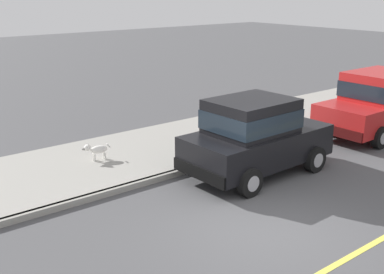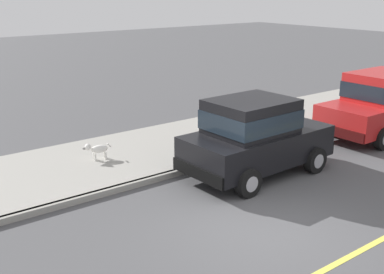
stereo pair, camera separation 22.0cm
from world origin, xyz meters
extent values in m
plane|color=#4C4C4F|center=(0.00, 0.00, 0.00)|extent=(80.00, 80.00, 0.00)
cube|color=gray|center=(-3.20, 0.00, 0.07)|extent=(0.16, 64.00, 0.14)
cube|color=#99968E|center=(-5.00, 0.00, 0.07)|extent=(3.60, 64.00, 0.14)
cube|color=#E0D64C|center=(1.60, 0.00, 0.00)|extent=(0.12, 57.60, 0.01)
cube|color=black|center=(-2.13, 1.82, 0.70)|extent=(1.80, 3.74, 0.76)
cube|color=black|center=(-2.12, 1.57, 1.48)|extent=(1.55, 1.93, 0.80)
cube|color=#19232D|center=(-2.12, 1.57, 1.42)|extent=(1.59, 1.97, 0.44)
cube|color=black|center=(-2.17, 3.62, 0.46)|extent=(1.69, 0.24, 0.28)
cube|color=black|center=(-2.09, 0.02, 0.46)|extent=(1.69, 0.24, 0.28)
cylinder|color=black|center=(-3.01, 2.95, 0.32)|extent=(0.23, 0.64, 0.64)
cylinder|color=#9E9EA3|center=(-3.01, 2.95, 0.32)|extent=(0.25, 0.36, 0.35)
cylinder|color=black|center=(-1.29, 2.99, 0.32)|extent=(0.23, 0.64, 0.64)
cylinder|color=#9E9EA3|center=(-1.29, 2.99, 0.32)|extent=(0.25, 0.36, 0.35)
cylinder|color=black|center=(-2.96, 0.66, 0.32)|extent=(0.23, 0.64, 0.64)
cylinder|color=#9E9EA3|center=(-2.96, 0.66, 0.32)|extent=(0.25, 0.36, 0.35)
cylinder|color=black|center=(-1.24, 0.70, 0.32)|extent=(0.23, 0.64, 0.64)
cylinder|color=#9E9EA3|center=(-1.24, 0.70, 0.32)|extent=(0.25, 0.36, 0.35)
cube|color=#EAEACC|center=(-2.70, 3.64, 0.81)|extent=(0.28, 0.09, 0.14)
cube|color=#EAEACC|center=(-1.64, 3.67, 0.81)|extent=(0.28, 0.09, 0.14)
cube|color=red|center=(-2.18, 7.29, 0.70)|extent=(1.80, 4.50, 0.76)
cube|color=red|center=(-2.18, 7.19, 1.50)|extent=(1.58, 2.10, 0.84)
cube|color=#19232D|center=(-2.18, 7.19, 1.44)|extent=(1.62, 2.14, 0.46)
cube|color=#400A0A|center=(-2.18, 5.09, 0.46)|extent=(1.76, 0.20, 0.28)
cylinder|color=black|center=(-3.08, 8.69, 0.32)|extent=(0.22, 0.64, 0.64)
cylinder|color=#9E9EA3|center=(-3.08, 8.69, 0.32)|extent=(0.24, 0.35, 0.35)
cylinder|color=black|center=(-3.08, 5.90, 0.32)|extent=(0.22, 0.64, 0.64)
cylinder|color=#9E9EA3|center=(-3.08, 5.90, 0.32)|extent=(0.24, 0.35, 0.35)
cylinder|color=black|center=(-1.28, 5.90, 0.32)|extent=(0.22, 0.64, 0.64)
cylinder|color=#9E9EA3|center=(-1.28, 5.90, 0.32)|extent=(0.24, 0.35, 0.35)
ellipsoid|color=white|center=(-5.01, -0.92, 0.42)|extent=(0.28, 0.47, 0.20)
cylinder|color=white|center=(-4.98, -1.06, 0.23)|extent=(0.05, 0.05, 0.18)
cylinder|color=white|center=(-5.09, -1.04, 0.23)|extent=(0.05, 0.05, 0.18)
cylinder|color=white|center=(-4.92, -0.79, 0.23)|extent=(0.05, 0.05, 0.18)
cylinder|color=white|center=(-5.04, -0.77, 0.23)|extent=(0.05, 0.05, 0.18)
sphere|color=white|center=(-5.06, -1.20, 0.51)|extent=(0.17, 0.17, 0.17)
ellipsoid|color=gray|center=(-5.08, -1.29, 0.49)|extent=(0.09, 0.12, 0.06)
cone|color=white|center=(-5.01, -1.20, 0.59)|extent=(0.06, 0.06, 0.07)
cone|color=white|center=(-5.11, -1.18, 0.59)|extent=(0.06, 0.06, 0.07)
cylinder|color=white|center=(-4.96, -0.66, 0.48)|extent=(0.06, 0.12, 0.13)
camera|label=1|loc=(5.60, -6.38, 4.37)|focal=45.59mm
camera|label=2|loc=(5.73, -6.21, 4.37)|focal=45.59mm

